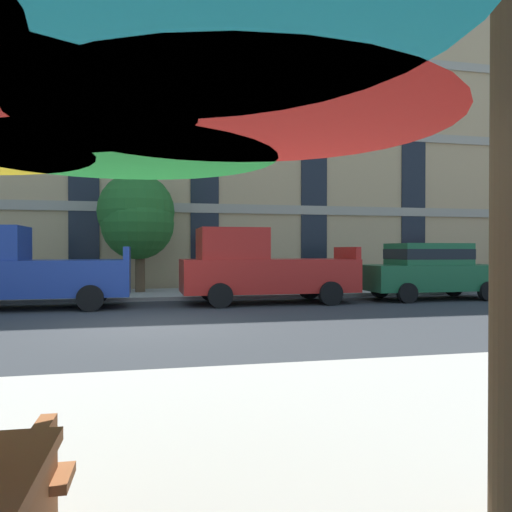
{
  "coord_description": "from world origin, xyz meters",
  "views": [
    {
      "loc": [
        -0.16,
        -10.76,
        1.57
      ],
      "look_at": [
        3.0,
        3.2,
        1.4
      ],
      "focal_mm": 35.55,
      "sensor_mm": 36.0,
      "label": 1
    }
  ],
  "objects_px": {
    "pickup_red": "(261,268)",
    "street_tree_middle": "(136,216)",
    "pickup_blue": "(22,270)",
    "sedan_green": "(431,269)"
  },
  "relations": [
    {
      "from": "pickup_red",
      "to": "street_tree_middle",
      "type": "relative_size",
      "value": 1.2
    },
    {
      "from": "pickup_blue",
      "to": "street_tree_middle",
      "type": "distance_m",
      "value": 4.94
    },
    {
      "from": "pickup_blue",
      "to": "pickup_red",
      "type": "bearing_deg",
      "value": 0.0
    },
    {
      "from": "pickup_red",
      "to": "street_tree_middle",
      "type": "bearing_deg",
      "value": 134.99
    },
    {
      "from": "pickup_blue",
      "to": "pickup_red",
      "type": "relative_size",
      "value": 1.0
    },
    {
      "from": "pickup_blue",
      "to": "street_tree_middle",
      "type": "bearing_deg",
      "value": 50.99
    },
    {
      "from": "pickup_red",
      "to": "pickup_blue",
      "type": "bearing_deg",
      "value": 180.0
    },
    {
      "from": "sedan_green",
      "to": "street_tree_middle",
      "type": "xyz_separation_m",
      "value": [
        -9.15,
        3.6,
        1.8
      ]
    },
    {
      "from": "sedan_green",
      "to": "pickup_red",
      "type": "bearing_deg",
      "value": 180.0
    },
    {
      "from": "sedan_green",
      "to": "street_tree_middle",
      "type": "relative_size",
      "value": 1.04
    }
  ]
}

